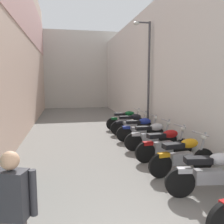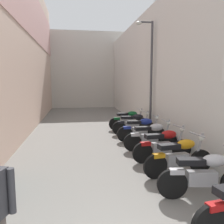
{
  "view_description": "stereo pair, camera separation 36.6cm",
  "coord_description": "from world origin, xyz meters",
  "px_view_note": "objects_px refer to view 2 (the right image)",
  "views": [
    {
      "loc": [
        -1.08,
        -1.48,
        2.3
      ],
      "look_at": [
        0.55,
        6.43,
        1.23
      ],
      "focal_mm": 37.48,
      "sensor_mm": 36.0,
      "label": 1
    },
    {
      "loc": [
        -0.72,
        -1.55,
        2.3
      ],
      "look_at": [
        0.55,
        6.43,
        1.23
      ],
      "focal_mm": 37.48,
      "sensor_mm": 36.0,
      "label": 2
    }
  ],
  "objects_px": {
    "motorcycle_second": "(205,174)",
    "motorcycle_fifth": "(151,136)",
    "motorcycle_eighth": "(129,120)",
    "motorcycle_third": "(179,156)",
    "street_lamp": "(149,70)",
    "motorcycle_seventh": "(134,123)",
    "motorcycle_sixth": "(141,129)",
    "motorcycle_fourth": "(163,144)"
  },
  "relations": [
    {
      "from": "motorcycle_second",
      "to": "motorcycle_fifth",
      "type": "distance_m",
      "value": 3.28
    },
    {
      "from": "motorcycle_third",
      "to": "street_lamp",
      "type": "distance_m",
      "value": 5.22
    },
    {
      "from": "street_lamp",
      "to": "motorcycle_sixth",
      "type": "bearing_deg",
      "value": -117.7
    },
    {
      "from": "motorcycle_seventh",
      "to": "motorcycle_fifth",
      "type": "bearing_deg",
      "value": -90.0
    },
    {
      "from": "motorcycle_fourth",
      "to": "motorcycle_second",
      "type": "bearing_deg",
      "value": -90.0
    },
    {
      "from": "motorcycle_fourth",
      "to": "motorcycle_seventh",
      "type": "distance_m",
      "value": 3.42
    },
    {
      "from": "motorcycle_eighth",
      "to": "motorcycle_third",
      "type": "bearing_deg",
      "value": -90.0
    },
    {
      "from": "motorcycle_second",
      "to": "motorcycle_sixth",
      "type": "relative_size",
      "value": 0.99
    },
    {
      "from": "motorcycle_fifth",
      "to": "street_lamp",
      "type": "relative_size",
      "value": 0.39
    },
    {
      "from": "motorcycle_seventh",
      "to": "street_lamp",
      "type": "distance_m",
      "value": 2.41
    },
    {
      "from": "motorcycle_sixth",
      "to": "motorcycle_seventh",
      "type": "xyz_separation_m",
      "value": [
        0.0,
        1.18,
        0.0
      ]
    },
    {
      "from": "motorcycle_third",
      "to": "motorcycle_sixth",
      "type": "xyz_separation_m",
      "value": [
        0.0,
        3.3,
        0.0
      ]
    },
    {
      "from": "motorcycle_second",
      "to": "motorcycle_seventh",
      "type": "height_order",
      "value": "same"
    },
    {
      "from": "motorcycle_fifth",
      "to": "motorcycle_eighth",
      "type": "xyz_separation_m",
      "value": [
        -0.0,
        3.33,
        0.0
      ]
    },
    {
      "from": "motorcycle_eighth",
      "to": "motorcycle_second",
      "type": "bearing_deg",
      "value": -90.0
    },
    {
      "from": "motorcycle_seventh",
      "to": "street_lamp",
      "type": "relative_size",
      "value": 0.39
    },
    {
      "from": "motorcycle_second",
      "to": "motorcycle_sixth",
      "type": "distance_m",
      "value": 4.44
    },
    {
      "from": "motorcycle_fifth",
      "to": "motorcycle_eighth",
      "type": "height_order",
      "value": "same"
    },
    {
      "from": "motorcycle_third",
      "to": "street_lamp",
      "type": "bearing_deg",
      "value": 81.39
    },
    {
      "from": "motorcycle_second",
      "to": "motorcycle_sixth",
      "type": "height_order",
      "value": "same"
    },
    {
      "from": "street_lamp",
      "to": "motorcycle_eighth",
      "type": "bearing_deg",
      "value": 130.11
    },
    {
      "from": "motorcycle_second",
      "to": "motorcycle_fourth",
      "type": "xyz_separation_m",
      "value": [
        0.0,
        2.2,
        0.0
      ]
    },
    {
      "from": "motorcycle_second",
      "to": "motorcycle_eighth",
      "type": "xyz_separation_m",
      "value": [
        0.0,
        6.61,
        0.0
      ]
    },
    {
      "from": "motorcycle_fourth",
      "to": "motorcycle_sixth",
      "type": "relative_size",
      "value": 1.0
    },
    {
      "from": "motorcycle_second",
      "to": "motorcycle_third",
      "type": "bearing_deg",
      "value": 90.0
    },
    {
      "from": "motorcycle_fourth",
      "to": "street_lamp",
      "type": "distance_m",
      "value": 4.31
    },
    {
      "from": "motorcycle_third",
      "to": "street_lamp",
      "type": "xyz_separation_m",
      "value": [
        0.7,
        4.64,
        2.3
      ]
    },
    {
      "from": "motorcycle_fifth",
      "to": "motorcycle_seventh",
      "type": "distance_m",
      "value": 2.34
    },
    {
      "from": "motorcycle_third",
      "to": "motorcycle_fourth",
      "type": "height_order",
      "value": "same"
    },
    {
      "from": "motorcycle_sixth",
      "to": "street_lamp",
      "type": "bearing_deg",
      "value": 62.3
    },
    {
      "from": "motorcycle_third",
      "to": "motorcycle_fifth",
      "type": "xyz_separation_m",
      "value": [
        0.0,
        2.14,
        0.0
      ]
    },
    {
      "from": "motorcycle_eighth",
      "to": "street_lamp",
      "type": "relative_size",
      "value": 0.39
    },
    {
      "from": "motorcycle_second",
      "to": "motorcycle_fourth",
      "type": "height_order",
      "value": "same"
    },
    {
      "from": "motorcycle_fifth",
      "to": "motorcycle_seventh",
      "type": "bearing_deg",
      "value": 90.0
    },
    {
      "from": "motorcycle_third",
      "to": "motorcycle_fifth",
      "type": "distance_m",
      "value": 2.14
    },
    {
      "from": "motorcycle_fourth",
      "to": "motorcycle_eighth",
      "type": "bearing_deg",
      "value": 90.0
    },
    {
      "from": "motorcycle_fourth",
      "to": "motorcycle_eighth",
      "type": "distance_m",
      "value": 4.41
    },
    {
      "from": "motorcycle_third",
      "to": "motorcycle_fourth",
      "type": "bearing_deg",
      "value": 90.0
    },
    {
      "from": "motorcycle_seventh",
      "to": "motorcycle_sixth",
      "type": "bearing_deg",
      "value": -90.0
    },
    {
      "from": "motorcycle_fifth",
      "to": "motorcycle_seventh",
      "type": "height_order",
      "value": "same"
    },
    {
      "from": "motorcycle_sixth",
      "to": "motorcycle_fourth",
      "type": "bearing_deg",
      "value": -90.0
    },
    {
      "from": "motorcycle_sixth",
      "to": "motorcycle_seventh",
      "type": "relative_size",
      "value": 1.0
    }
  ]
}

